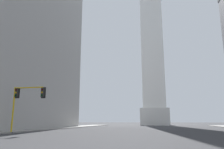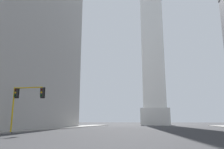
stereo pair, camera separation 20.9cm
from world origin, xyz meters
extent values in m
cube|color=gray|center=(-17.90, 26.72, 0.07)|extent=(5.00, 89.08, 0.15)
cube|color=silver|center=(0.00, 74.23, 2.73)|extent=(9.24, 9.24, 5.46)
cube|color=white|center=(0.00, 74.23, 30.66)|extent=(7.40, 7.40, 50.40)
cylinder|color=yellow|center=(-15.57, 22.88, 2.78)|extent=(0.18, 0.18, 5.56)
cylinder|color=#262626|center=(-15.57, 22.88, 0.05)|extent=(0.40, 0.40, 0.10)
cube|color=black|center=(-15.28, 22.88, 4.86)|extent=(0.36, 0.36, 1.10)
cube|color=black|center=(-15.29, 23.06, 4.86)|extent=(0.58, 0.06, 1.32)
sphere|color=#410907|center=(-15.27, 22.69, 5.20)|extent=(0.22, 0.22, 0.22)
sphere|color=yellow|center=(-15.27, 22.69, 4.86)|extent=(0.22, 0.22, 0.22)
sphere|color=#073410|center=(-15.27, 22.69, 4.52)|extent=(0.22, 0.22, 0.22)
cylinder|color=yellow|center=(-13.65, 22.88, 5.46)|extent=(3.84, 0.14, 0.14)
sphere|color=yellow|center=(-15.57, 22.88, 5.46)|extent=(0.18, 0.18, 0.18)
cube|color=black|center=(-11.73, 22.88, 4.79)|extent=(0.36, 0.36, 1.10)
cube|color=black|center=(-11.74, 23.06, 4.79)|extent=(0.58, 0.06, 1.32)
sphere|color=#410907|center=(-11.72, 22.69, 5.13)|extent=(0.22, 0.22, 0.22)
sphere|color=yellow|center=(-11.72, 22.69, 4.79)|extent=(0.22, 0.22, 0.22)
sphere|color=#073410|center=(-11.72, 22.69, 4.45)|extent=(0.22, 0.22, 0.22)
camera|label=1|loc=(2.12, -0.75, 1.47)|focal=35.00mm
camera|label=2|loc=(2.32, -0.71, 1.47)|focal=35.00mm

